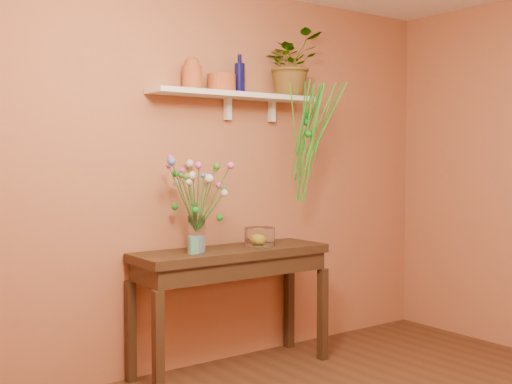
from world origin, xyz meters
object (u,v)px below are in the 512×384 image
(terracotta_jug, at_px, (192,74))
(spider_plant, at_px, (291,64))
(glass_bowl, at_px, (260,237))
(glass_vase, at_px, (197,237))
(blue_bottle, at_px, (240,78))
(bouquet, at_px, (197,186))
(sideboard, at_px, (232,266))

(terracotta_jug, relative_size, spider_plant, 0.46)
(spider_plant, bearing_deg, glass_bowl, -163.73)
(terracotta_jug, distance_m, glass_vase, 1.10)
(spider_plant, bearing_deg, glass_vase, -171.88)
(terracotta_jug, xyz_separation_m, glass_bowl, (0.48, -0.12, -1.13))
(spider_plant, bearing_deg, terracotta_jug, 179.05)
(blue_bottle, xyz_separation_m, bouquet, (-0.45, -0.15, -0.75))
(bouquet, bearing_deg, glass_vase, 138.70)
(bouquet, distance_m, glass_bowl, 0.66)
(blue_bottle, height_order, glass_vase, blue_bottle)
(bouquet, bearing_deg, terracotta_jug, 69.39)
(sideboard, distance_m, spider_plant, 1.58)
(glass_vase, relative_size, glass_bowl, 1.13)
(blue_bottle, relative_size, bouquet, 0.48)
(sideboard, xyz_separation_m, spider_plant, (0.61, 0.11, 1.45))
(spider_plant, bearing_deg, sideboard, -170.15)
(terracotta_jug, height_order, glass_bowl, terracotta_jug)
(sideboard, bearing_deg, blue_bottle, 38.52)
(terracotta_jug, bearing_deg, glass_bowl, -14.22)
(terracotta_jug, bearing_deg, glass_vase, -111.63)
(sideboard, height_order, terracotta_jug, terracotta_jug)
(sideboard, xyz_separation_m, glass_vase, (-0.29, -0.02, 0.23))
(terracotta_jug, height_order, spider_plant, spider_plant)
(spider_plant, distance_m, glass_bowl, 1.32)
(terracotta_jug, xyz_separation_m, blue_bottle, (0.39, 0.00, 0.01))
(blue_bottle, xyz_separation_m, glass_vase, (-0.45, -0.15, -1.09))
(spider_plant, xyz_separation_m, bouquet, (-0.90, -0.13, -0.88))
(bouquet, bearing_deg, blue_bottle, 18.47)
(terracotta_jug, bearing_deg, bouquet, -110.61)
(sideboard, distance_m, blue_bottle, 1.34)
(terracotta_jug, xyz_separation_m, spider_plant, (0.84, -0.01, 0.14))
(bouquet, height_order, glass_bowl, bouquet)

